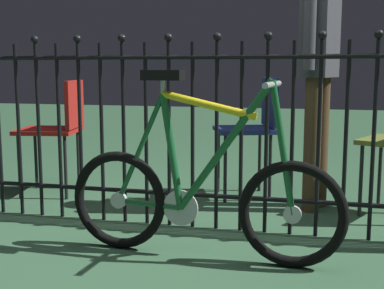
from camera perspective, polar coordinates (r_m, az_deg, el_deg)
ground_plane at (r=2.61m, az=-2.41°, el=-12.52°), size 20.00×20.00×0.00m
iron_fence at (r=3.01m, az=-0.35°, el=1.94°), size 3.81×0.07×1.18m
bicycle at (r=2.56m, az=0.96°, el=-5.56°), size 1.40×0.40×0.92m
chair_red at (r=3.96m, az=-14.34°, el=2.24°), size 0.49×0.49×0.84m
chair_navy at (r=3.78m, az=6.80°, el=2.39°), size 0.51×0.51×0.86m
person_visitor at (r=3.49m, az=13.76°, el=10.07°), size 0.26×0.46×1.74m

